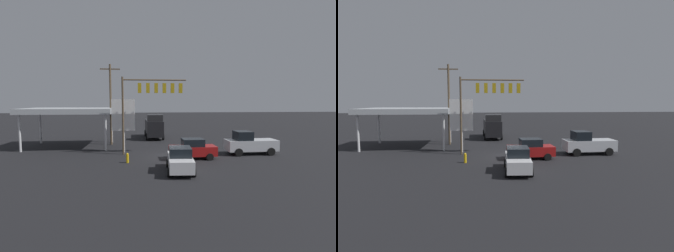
% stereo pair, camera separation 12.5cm
% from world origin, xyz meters
% --- Properties ---
extents(ground_plane, '(200.00, 200.00, 0.00)m').
position_xyz_m(ground_plane, '(0.00, 0.00, 0.00)').
color(ground_plane, black).
extents(traffic_signal_assembly, '(6.56, 0.43, 7.91)m').
position_xyz_m(traffic_signal_assembly, '(1.88, -1.47, 6.15)').
color(traffic_signal_assembly, brown).
rests_on(traffic_signal_assembly, ground).
extents(utility_pole, '(2.40, 0.26, 9.99)m').
position_xyz_m(utility_pole, '(6.61, -7.77, 5.28)').
color(utility_pole, brown).
rests_on(utility_pole, ground).
extents(gas_station_canopy, '(10.26, 7.09, 4.63)m').
position_xyz_m(gas_station_canopy, '(11.29, -6.76, 4.28)').
color(gas_station_canopy, '#B2B7BC').
rests_on(gas_station_canopy, ground).
extents(price_sign, '(2.45, 0.27, 5.68)m').
position_xyz_m(price_sign, '(4.72, -2.66, 3.85)').
color(price_sign, silver).
rests_on(price_sign, ground).
extents(sedan_far, '(2.29, 4.51, 1.93)m').
position_xyz_m(sedan_far, '(-0.19, 5.70, 0.95)').
color(sedan_far, silver).
rests_on(sedan_far, ground).
extents(sedan_waiting, '(4.46, 2.18, 1.93)m').
position_xyz_m(sedan_waiting, '(-2.04, 1.28, 0.95)').
color(sedan_waiting, maroon).
rests_on(sedan_waiting, ground).
extents(delivery_truck, '(2.74, 6.87, 3.58)m').
position_xyz_m(delivery_truck, '(1.02, -13.06, 1.69)').
color(delivery_truck, black).
rests_on(delivery_truck, ground).
extents(pickup_parked, '(5.24, 2.33, 2.40)m').
position_xyz_m(pickup_parked, '(-8.31, -0.34, 1.11)').
color(pickup_parked, silver).
rests_on(pickup_parked, ground).
extents(fire_hydrant, '(0.24, 0.24, 0.88)m').
position_xyz_m(fire_hydrant, '(4.05, 2.35, 0.44)').
color(fire_hydrant, gold).
rests_on(fire_hydrant, ground).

